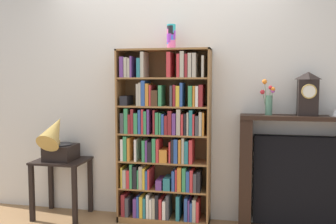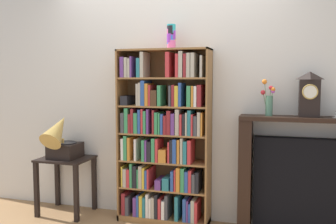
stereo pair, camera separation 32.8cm
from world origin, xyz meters
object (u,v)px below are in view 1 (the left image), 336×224
side_table_left (62,174)px  teacup_with_saucer (336,114)px  fireplace_mantel (303,175)px  mantel_clock (308,94)px  cup_stack (171,37)px  gramophone (57,140)px  flower_vase (268,100)px  bookshelf (163,143)px

side_table_left → teacup_with_saucer: 2.84m
fireplace_mantel → mantel_clock: mantel_clock is taller
cup_stack → gramophone: (-1.18, -0.17, -1.06)m
teacup_with_saucer → flower_vase: bearing=-179.8°
cup_stack → flower_vase: (0.95, -0.00, -0.62)m
fireplace_mantel → mantel_clock: (0.01, -0.03, 0.79)m
bookshelf → teacup_with_saucer: size_ratio=14.28×
cup_stack → flower_vase: size_ratio=0.70×
fireplace_mantel → bookshelf: bearing=-178.2°
flower_vase → bookshelf: bearing=-179.1°
gramophone → mantel_clock: (2.49, 0.17, 0.50)m
bookshelf → mantel_clock: size_ratio=4.29×
gramophone → fireplace_mantel: gramophone is taller
side_table_left → teacup_with_saucer: bearing=2.0°
flower_vase → teacup_with_saucer: 0.63m
cup_stack → flower_vase: bearing=-0.1°
bookshelf → cup_stack: 1.08m
mantel_clock → teacup_with_saucer: (0.26, 0.00, -0.18)m
mantel_clock → teacup_with_saucer: bearing=0.5°
bookshelf → teacup_with_saucer: (1.65, 0.02, 0.33)m
teacup_with_saucer → fireplace_mantel: bearing=175.1°
bookshelf → mantel_clock: (1.39, 0.02, 0.51)m
teacup_with_saucer → bookshelf: bearing=-179.3°
gramophone → fireplace_mantel: size_ratio=0.44×
cup_stack → bookshelf: bearing=-167.7°
flower_vase → cup_stack: bearing=179.9°
side_table_left → teacup_with_saucer: size_ratio=4.98×
side_table_left → flower_vase: (2.13, 0.09, 0.81)m
gramophone → mantel_clock: size_ratio=1.29×
gramophone → mantel_clock: 2.54m
flower_vase → fireplace_mantel: bearing=4.3°
cup_stack → teacup_with_saucer: cup_stack is taller
cup_stack → fireplace_mantel: 1.87m
bookshelf → flower_vase: 1.13m
side_table_left → mantel_clock: bearing=2.1°
bookshelf → cup_stack: (0.08, 0.02, 1.07)m
gramophone → teacup_with_saucer: teacup_with_saucer is taller
flower_vase → teacup_with_saucer: (0.62, 0.00, -0.12)m
cup_stack → mantel_clock: cup_stack is taller
side_table_left → gramophone: size_ratio=1.16×
cup_stack → side_table_left: cup_stack is taller
bookshelf → gramophone: (-1.10, -0.15, 0.02)m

